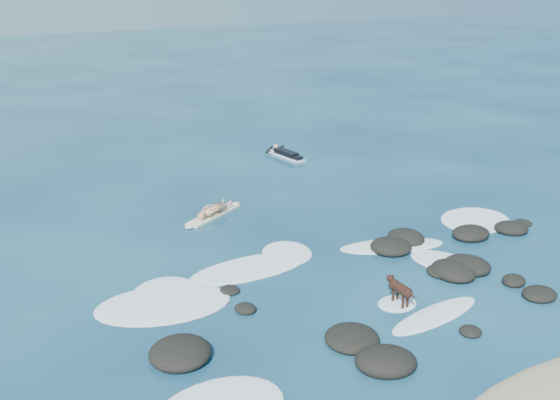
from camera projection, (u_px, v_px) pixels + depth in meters
ground at (362, 265)px, 18.71m from camera, size 160.00×160.00×0.00m
reef_rocks at (421, 281)px, 17.48m from camera, size 14.56×7.10×0.55m
breaking_foam at (309, 281)px, 17.70m from camera, size 15.24×8.01×0.12m
standing_surfer_rig at (213, 198)px, 22.19m from camera, size 2.81×1.69×1.73m
paddling_surfer_rig at (286, 154)px, 29.47m from camera, size 1.13×2.56×0.44m
dog at (399, 288)px, 16.32m from camera, size 0.30×1.17×0.74m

